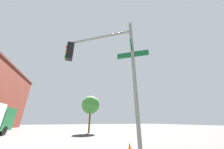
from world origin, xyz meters
TOP-DOWN VIEW (x-y plane):
  - traffic_signal_near at (-5.93, -6.13)m, footprint 2.09×2.88m
  - street_tree at (8.16, -7.95)m, footprint 2.65×2.65m

SIDE VIEW (x-z plane):
  - traffic_signal_near at x=-5.93m, z-range 1.07..6.23m
  - street_tree at x=8.16m, z-range 1.23..6.39m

